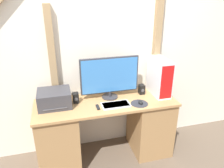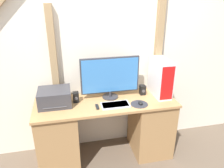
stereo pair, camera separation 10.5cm
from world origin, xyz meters
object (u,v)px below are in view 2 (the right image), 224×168
at_px(mouse, 140,103).
at_px(remote_control, 97,107).
at_px(computer_tower, 161,78).
at_px(printer, 55,97).
at_px(monitor, 110,76).
at_px(speaker_left, 76,97).
at_px(speaker_right, 142,90).
at_px(keyboard, 115,105).

xyz_separation_m(mouse, remote_control, (-0.50, 0.04, -0.01)).
xyz_separation_m(computer_tower, printer, (-1.29, 0.01, -0.14)).
bearing_deg(remote_control, monitor, 48.37).
height_order(computer_tower, speaker_left, computer_tower).
bearing_deg(printer, mouse, -12.35).
distance_m(computer_tower, speaker_right, 0.27).
relative_size(printer, speaker_left, 3.00).
relative_size(mouse, computer_tower, 0.17).
height_order(keyboard, printer, printer).
distance_m(speaker_left, speaker_right, 0.84).
bearing_deg(mouse, keyboard, 173.68).
height_order(speaker_left, remote_control, speaker_left).
xyz_separation_m(mouse, speaker_right, (0.11, 0.25, 0.04)).
distance_m(printer, speaker_left, 0.24).
height_order(computer_tower, printer, computer_tower).
distance_m(keyboard, remote_control, 0.21).
bearing_deg(mouse, remote_control, 175.99).
xyz_separation_m(computer_tower, speaker_right, (-0.21, 0.05, -0.17)).
bearing_deg(remote_control, mouse, -4.01).
relative_size(mouse, printer, 0.21).
height_order(mouse, speaker_left, speaker_left).
height_order(keyboard, computer_tower, computer_tower).
bearing_deg(speaker_left, remote_control, -40.92).
bearing_deg(speaker_right, computer_tower, -13.91).
distance_m(monitor, computer_tower, 0.63).
bearing_deg(computer_tower, monitor, 174.90).
xyz_separation_m(monitor, printer, (-0.66, -0.05, -0.18)).
bearing_deg(speaker_right, mouse, -114.31).
xyz_separation_m(monitor, remote_control, (-0.20, -0.22, -0.27)).
relative_size(computer_tower, printer, 1.25).
xyz_separation_m(computer_tower, remote_control, (-0.82, -0.17, -0.22)).
bearing_deg(printer, computer_tower, -0.46).
distance_m(monitor, keyboard, 0.35).
bearing_deg(keyboard, monitor, 93.18).
height_order(monitor, keyboard, monitor).
distance_m(monitor, speaker_left, 0.47).
height_order(monitor, computer_tower, monitor).
relative_size(monitor, remote_control, 6.49).
bearing_deg(mouse, speaker_right, 65.69).
xyz_separation_m(keyboard, remote_control, (-0.21, 0.00, -0.00)).
xyz_separation_m(monitor, computer_tower, (0.62, -0.06, -0.05)).
bearing_deg(remote_control, speaker_right, 19.43).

